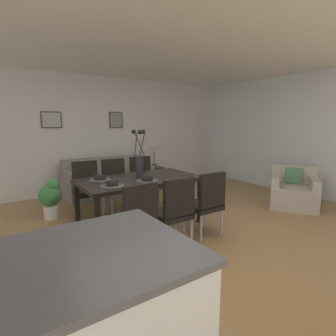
{
  "coord_description": "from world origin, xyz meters",
  "views": [
    {
      "loc": [
        -2.02,
        -2.8,
        1.58
      ],
      "look_at": [
        0.41,
        0.75,
        0.84
      ],
      "focal_mm": 28.5,
      "sensor_mm": 36.0,
      "label": 1
    }
  ],
  "objects": [
    {
      "name": "side_table",
      "position": [
        1.25,
        2.57,
        0.26
      ],
      "size": [
        0.36,
        0.36,
        0.52
      ],
      "primitive_type": "cube",
      "color": "#3D2D23",
      "rests_on": "ground"
    },
    {
      "name": "dining_chair_mid_right",
      "position": [
        0.42,
        1.63,
        0.51
      ],
      "size": [
        0.47,
        0.47,
        0.92
      ],
      "color": "black",
      "rests_on": "ground"
    },
    {
      "name": "kitchen_island",
      "position": [
        -1.68,
        -1.5,
        0.46
      ],
      "size": [
        1.16,
        0.93,
        0.92
      ],
      "color": "silver",
      "rests_on": "ground"
    },
    {
      "name": "potted_plant",
      "position": [
        -1.22,
        1.8,
        0.37
      ],
      "size": [
        0.36,
        0.36,
        0.67
      ],
      "color": "silver",
      "rests_on": "ground"
    },
    {
      "name": "dining_chair_near_right",
      "position": [
        -0.67,
        1.62,
        0.51
      ],
      "size": [
        0.47,
        0.47,
        0.92
      ],
      "color": "black",
      "rests_on": "ground"
    },
    {
      "name": "bowl_near_left",
      "position": [
        -0.68,
        0.49,
        0.78
      ],
      "size": [
        0.17,
        0.17,
        0.07
      ],
      "color": "black",
      "rests_on": "dining_table"
    },
    {
      "name": "placemat_near_left",
      "position": [
        -0.68,
        0.49,
        0.74
      ],
      "size": [
        0.32,
        0.32,
        0.01
      ],
      "primitive_type": "cylinder",
      "color": "#4C4742",
      "rests_on": "dining_table"
    },
    {
      "name": "framed_picture_left",
      "position": [
        -0.85,
        3.18,
        1.63
      ],
      "size": [
        0.41,
        0.03,
        0.34
      ],
      "color": "#473828"
    },
    {
      "name": "placemat_far_left",
      "position": [
        -0.14,
        0.49,
        0.74
      ],
      "size": [
        0.32,
        0.32,
        0.01
      ],
      "primitive_type": "cylinder",
      "color": "#4C4742",
      "rests_on": "dining_table"
    },
    {
      "name": "ceiling_panel",
      "position": [
        0.0,
        0.4,
        2.64
      ],
      "size": [
        9.0,
        7.2,
        0.08
      ],
      "primitive_type": "cube",
      "color": "white"
    },
    {
      "name": "back_wall_panel",
      "position": [
        0.0,
        3.25,
        1.3
      ],
      "size": [
        9.0,
        0.1,
        2.6
      ],
      "primitive_type": "cube",
      "color": "silver",
      "rests_on": "ground"
    },
    {
      "name": "centerpiece_vase",
      "position": [
        -0.14,
        0.71,
        1.02
      ],
      "size": [
        0.21,
        0.23,
        0.73
      ],
      "color": "#232326",
      "rests_on": "dining_table"
    },
    {
      "name": "dining_chair_far_right",
      "position": [
        -0.14,
        1.61,
        0.51
      ],
      "size": [
        0.45,
        0.45,
        0.92
      ],
      "color": "black",
      "rests_on": "ground"
    },
    {
      "name": "sofa",
      "position": [
        0.1,
        2.64,
        0.28
      ],
      "size": [
        1.79,
        0.84,
        0.8
      ],
      "color": "gray",
      "rests_on": "ground"
    },
    {
      "name": "table_lamp",
      "position": [
        1.25,
        2.57,
        0.89
      ],
      "size": [
        0.22,
        0.22,
        0.51
      ],
      "color": "#4C4C51",
      "rests_on": "side_table"
    },
    {
      "name": "bowl_near_right",
      "position": [
        -0.68,
        0.94,
        0.78
      ],
      "size": [
        0.17,
        0.17,
        0.07
      ],
      "color": "black",
      "rests_on": "dining_table"
    },
    {
      "name": "dining_chair_near_left",
      "position": [
        -0.69,
        -0.21,
        0.51
      ],
      "size": [
        0.46,
        0.46,
        0.92
      ],
      "color": "black",
      "rests_on": "ground"
    },
    {
      "name": "framed_picture_center",
      "position": [
        0.58,
        3.18,
        1.63
      ],
      "size": [
        0.33,
        0.03,
        0.38
      ],
      "color": "#473828"
    },
    {
      "name": "dining_table",
      "position": [
        -0.14,
        0.71,
        0.67
      ],
      "size": [
        1.8,
        1.0,
        0.74
      ],
      "color": "black",
      "rests_on": "ground"
    },
    {
      "name": "armchair",
      "position": [
        2.7,
        -0.1,
        0.29
      ],
      "size": [
        1.11,
        1.11,
        0.75
      ],
      "color": "#ADA399",
      "rests_on": "ground"
    },
    {
      "name": "dining_chair_mid_left",
      "position": [
        0.42,
        -0.18,
        0.51
      ],
      "size": [
        0.45,
        0.45,
        0.92
      ],
      "color": "black",
      "rests_on": "ground"
    },
    {
      "name": "bowl_far_left",
      "position": [
        -0.14,
        0.49,
        0.78
      ],
      "size": [
        0.17,
        0.17,
        0.07
      ],
      "color": "black",
      "rests_on": "dining_table"
    },
    {
      "name": "dining_chair_far_left",
      "position": [
        -0.16,
        -0.21,
        0.51
      ],
      "size": [
        0.46,
        0.46,
        0.92
      ],
      "color": "black",
      "rests_on": "ground"
    },
    {
      "name": "side_window_wall",
      "position": [
        3.65,
        0.4,
        1.3
      ],
      "size": [
        0.1,
        6.3,
        2.6
      ],
      "primitive_type": "cube",
      "color": "white",
      "rests_on": "ground"
    },
    {
      "name": "ground_plane",
      "position": [
        0.0,
        0.0,
        0.0
      ],
      "size": [
        9.0,
        9.0,
        0.0
      ],
      "primitive_type": "plane",
      "color": "olive"
    },
    {
      "name": "placemat_near_right",
      "position": [
        -0.68,
        0.94,
        0.74
      ],
      "size": [
        0.32,
        0.32,
        0.01
      ],
      "primitive_type": "cylinder",
      "color": "#4C4742",
      "rests_on": "dining_table"
    }
  ]
}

